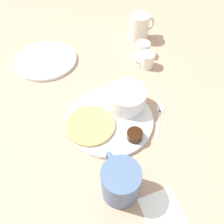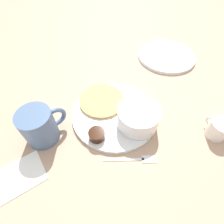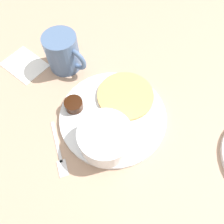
# 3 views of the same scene
# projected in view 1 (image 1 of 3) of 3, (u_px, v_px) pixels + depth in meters

# --- Properties ---
(ground_plane) EXTENTS (4.00, 4.00, 0.00)m
(ground_plane) POSITION_uv_depth(u_px,v_px,m) (110.00, 120.00, 0.66)
(ground_plane) COLOR tan
(plate) EXTENTS (0.26, 0.26, 0.01)m
(plate) POSITION_uv_depth(u_px,v_px,m) (110.00, 119.00, 0.66)
(plate) COLOR white
(plate) RESTS_ON ground_plane
(pancake_stack) EXTENTS (0.14, 0.14, 0.01)m
(pancake_stack) POSITION_uv_depth(u_px,v_px,m) (90.00, 125.00, 0.63)
(pancake_stack) COLOR tan
(pancake_stack) RESTS_ON plate
(bowl) EXTENTS (0.12, 0.12, 0.06)m
(bowl) POSITION_uv_depth(u_px,v_px,m) (127.00, 98.00, 0.66)
(bowl) COLOR white
(bowl) RESTS_ON plate
(syrup_cup) EXTENTS (0.05, 0.05, 0.02)m
(syrup_cup) POSITION_uv_depth(u_px,v_px,m) (135.00, 135.00, 0.60)
(syrup_cup) COLOR black
(syrup_cup) RESTS_ON plate
(butter_ramekin) EXTENTS (0.05, 0.05, 0.04)m
(butter_ramekin) POSITION_uv_depth(u_px,v_px,m) (135.00, 100.00, 0.68)
(butter_ramekin) COLOR white
(butter_ramekin) RESTS_ON plate
(coffee_mug) EXTENTS (0.12, 0.09, 0.10)m
(coffee_mug) POSITION_uv_depth(u_px,v_px,m) (120.00, 181.00, 0.49)
(coffee_mug) COLOR slate
(coffee_mug) RESTS_ON ground_plane
(creamer_pitcher_near) EXTENTS (0.05, 0.08, 0.06)m
(creamer_pitcher_near) POSITION_uv_depth(u_px,v_px,m) (147.00, 60.00, 0.81)
(creamer_pitcher_near) COLOR white
(creamer_pitcher_near) RESTS_ON ground_plane
(creamer_pitcher_far) EXTENTS (0.08, 0.05, 0.05)m
(creamer_pitcher_far) POSITION_uv_depth(u_px,v_px,m) (143.00, 49.00, 0.85)
(creamer_pitcher_far) COLOR white
(creamer_pitcher_far) RESTS_ON ground_plane
(fork) EXTENTS (0.11, 0.11, 0.00)m
(fork) POSITION_uv_depth(u_px,v_px,m) (159.00, 115.00, 0.67)
(fork) COLOR silver
(fork) RESTS_ON ground_plane
(napkin) EXTENTS (0.13, 0.11, 0.00)m
(napkin) POSITION_uv_depth(u_px,v_px,m) (166.00, 218.00, 0.49)
(napkin) COLOR white
(napkin) RESTS_ON ground_plane
(second_mug) EXTENTS (0.08, 0.12, 0.10)m
(second_mug) POSITION_uv_depth(u_px,v_px,m) (140.00, 27.00, 0.90)
(second_mug) COLOR silver
(second_mug) RESTS_ON ground_plane
(far_plate) EXTENTS (0.24, 0.24, 0.01)m
(far_plate) POSITION_uv_depth(u_px,v_px,m) (46.00, 60.00, 0.84)
(far_plate) COLOR white
(far_plate) RESTS_ON ground_plane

